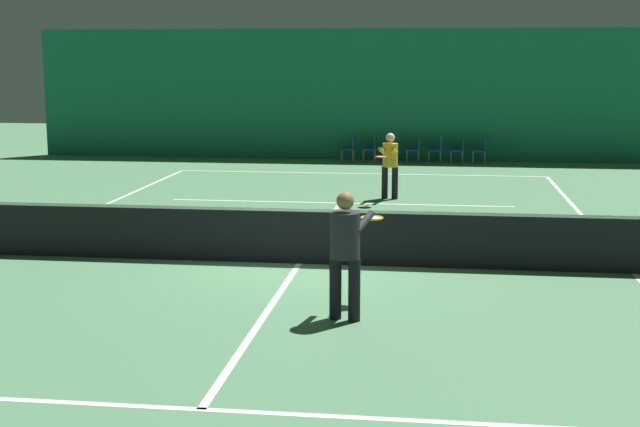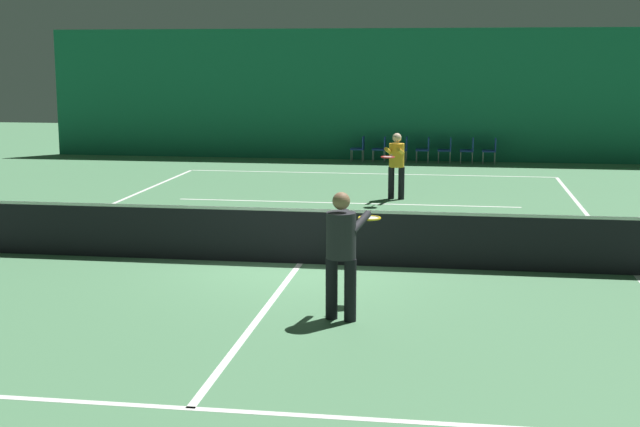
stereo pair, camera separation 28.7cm
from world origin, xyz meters
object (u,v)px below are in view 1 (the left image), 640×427
object	(u,v)px
tennis_net	(299,234)
courtside_chair_5	(459,148)
player_far	(390,161)
courtside_chair_0	(350,147)
courtside_chair_2	(393,147)
courtside_chair_3	(415,148)
tennis_ball	(356,291)
player_near	(346,246)
courtside_chair_1	(372,147)
courtside_chair_4	(437,148)
courtside_chair_6	(481,149)

from	to	relation	value
tennis_net	courtside_chair_5	world-z (taller)	tennis_net
player_far	courtside_chair_0	size ratio (longest dim) A/B	1.94
courtside_chair_2	courtside_chair_3	xyz separation A→B (m)	(0.72, 0.00, 0.00)
courtside_chair_3	courtside_chair_5	world-z (taller)	same
courtside_chair_3	courtside_chair_5	size ratio (longest dim) A/B	1.00
player_far	courtside_chair_5	xyz separation A→B (m)	(1.87, 7.90, -0.46)
tennis_net	player_far	distance (m)	7.26
courtside_chair_2	tennis_ball	world-z (taller)	courtside_chair_2
tennis_net	player_near	size ratio (longest dim) A/B	6.94
player_near	courtside_chair_1	distance (m)	18.20
courtside_chair_4	courtside_chair_3	bearing A→B (deg)	-90.00
player_near	courtside_chair_3	bearing A→B (deg)	14.61
player_near	courtside_chair_2	xyz separation A→B (m)	(-0.27, 18.16, -0.52)
player_near	courtside_chair_6	distance (m)	18.36
tennis_net	courtside_chair_3	world-z (taller)	tennis_net
player_near	courtside_chair_6	world-z (taller)	player_near
player_near	courtside_chair_0	bearing A→B (deg)	21.45
courtside_chair_2	courtside_chair_4	distance (m)	1.45
tennis_net	courtside_chair_6	size ratio (longest dim) A/B	14.29
courtside_chair_1	courtside_chair_6	bearing A→B (deg)	90.00
courtside_chair_0	courtside_chair_4	world-z (taller)	same
courtside_chair_0	courtside_chair_5	size ratio (longest dim) A/B	1.00
player_far	courtside_chair_5	world-z (taller)	player_far
tennis_net	courtside_chair_4	size ratio (longest dim) A/B	14.29
player_far	courtside_chair_1	xyz separation A→B (m)	(-1.02, 7.90, -0.46)
courtside_chair_1	courtside_chair_3	world-z (taller)	same
courtside_chair_6	tennis_net	bearing A→B (deg)	-13.94
player_far	courtside_chair_0	xyz separation A→B (m)	(-1.75, 7.90, -0.46)
tennis_net	courtside_chair_1	xyz separation A→B (m)	(0.12, 15.05, -0.03)
courtside_chair_0	courtside_chair_1	size ratio (longest dim) A/B	1.00
player_near	courtside_chair_0	xyz separation A→B (m)	(-1.72, 18.16, -0.52)
tennis_net	tennis_ball	distance (m)	2.14
courtside_chair_1	courtside_chair_6	distance (m)	3.62
courtside_chair_5	courtside_chair_6	world-z (taller)	same
courtside_chair_5	courtside_chair_6	distance (m)	0.72
player_far	courtside_chair_0	distance (m)	8.10
courtside_chair_5	player_far	bearing A→B (deg)	-13.34
courtside_chair_1	courtside_chair_2	distance (m)	0.72
player_far	courtside_chair_2	world-z (taller)	player_far
player_far	tennis_ball	size ratio (longest dim) A/B	24.68
courtside_chair_3	tennis_net	bearing A→B (deg)	-5.93
tennis_net	courtside_chair_5	size ratio (longest dim) A/B	14.29
player_far	courtside_chair_3	size ratio (longest dim) A/B	1.94
player_near	courtside_chair_4	xyz separation A→B (m)	(1.17, 18.16, -0.52)
player_near	courtside_chair_4	size ratio (longest dim) A/B	2.06
tennis_ball	courtside_chair_5	bearing A→B (deg)	83.60
player_far	courtside_chair_2	distance (m)	7.92
player_near	tennis_ball	bearing A→B (deg)	15.60
courtside_chair_0	player_near	bearing A→B (deg)	5.42
courtside_chair_3	player_far	bearing A→B (deg)	-3.08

